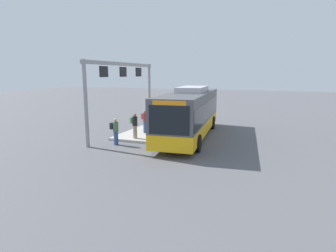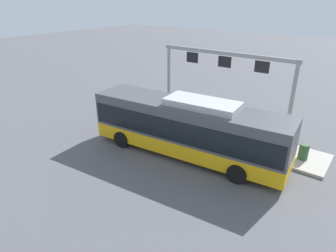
{
  "view_description": "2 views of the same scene",
  "coord_description": "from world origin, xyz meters",
  "px_view_note": "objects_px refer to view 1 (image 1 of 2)",
  "views": [
    {
      "loc": [
        18.91,
        5.51,
        4.36
      ],
      "look_at": [
        3.49,
        -0.32,
        1.34
      ],
      "focal_mm": 30.47,
      "sensor_mm": 36.0,
      "label": 1
    },
    {
      "loc": [
        -8.18,
        12.69,
        8.47
      ],
      "look_at": [
        1.65,
        -0.41,
        1.22
      ],
      "focal_mm": 31.65,
      "sensor_mm": 36.0,
      "label": 2
    }
  ],
  "objects_px": {
    "person_waiting_near": "(115,131)",
    "bus_main": "(190,111)",
    "person_waiting_mid": "(145,121)",
    "person_boarding": "(135,125)",
    "trash_bin": "(174,115)"
  },
  "relations": [
    {
      "from": "person_waiting_near",
      "to": "bus_main",
      "type": "bearing_deg",
      "value": 45.03
    },
    {
      "from": "bus_main",
      "to": "person_waiting_mid",
      "type": "xyz_separation_m",
      "value": [
        0.61,
        -3.18,
        -0.76
      ]
    },
    {
      "from": "person_boarding",
      "to": "trash_bin",
      "type": "bearing_deg",
      "value": 112.09
    },
    {
      "from": "person_boarding",
      "to": "person_waiting_mid",
      "type": "bearing_deg",
      "value": 114.95
    },
    {
      "from": "person_waiting_near",
      "to": "person_waiting_mid",
      "type": "distance_m",
      "value": 3.32
    },
    {
      "from": "bus_main",
      "to": "person_boarding",
      "type": "height_order",
      "value": "bus_main"
    },
    {
      "from": "person_waiting_near",
      "to": "person_waiting_mid",
      "type": "xyz_separation_m",
      "value": [
        -3.28,
        0.48,
        0.16
      ]
    },
    {
      "from": "bus_main",
      "to": "trash_bin",
      "type": "bearing_deg",
      "value": -155.51
    },
    {
      "from": "person_boarding",
      "to": "person_waiting_mid",
      "type": "height_order",
      "value": "same"
    },
    {
      "from": "trash_bin",
      "to": "bus_main",
      "type": "bearing_deg",
      "value": 29.89
    },
    {
      "from": "person_waiting_mid",
      "to": "trash_bin",
      "type": "height_order",
      "value": "person_waiting_mid"
    },
    {
      "from": "person_waiting_near",
      "to": "trash_bin",
      "type": "xyz_separation_m",
      "value": [
        -9.45,
        0.47,
        -0.28
      ]
    },
    {
      "from": "person_boarding",
      "to": "person_waiting_near",
      "type": "xyz_separation_m",
      "value": [
        1.43,
        -0.6,
        -0.16
      ]
    },
    {
      "from": "bus_main",
      "to": "person_waiting_mid",
      "type": "bearing_deg",
      "value": -84.51
    },
    {
      "from": "person_waiting_near",
      "to": "person_waiting_mid",
      "type": "height_order",
      "value": "person_waiting_mid"
    }
  ]
}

